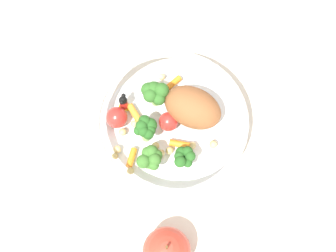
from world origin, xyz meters
TOP-DOWN VIEW (x-y plane):
  - ground_plane at (0.00, 0.00)m, footprint 2.40×2.40m
  - food_container at (-0.02, 0.00)m, footprint 0.22×0.22m
  - loose_apple at (0.14, -0.09)m, footprint 0.07×0.07m

SIDE VIEW (x-z plane):
  - ground_plane at x=0.00m, z-range 0.00..0.00m
  - food_container at x=-0.02m, z-range 0.00..0.07m
  - loose_apple at x=0.14m, z-range -0.01..0.07m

